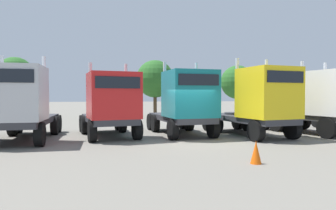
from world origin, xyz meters
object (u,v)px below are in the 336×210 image
semi_truck_yellow (260,102)px  semi_truck_silver (20,103)px  traffic_cone_far (256,152)px  semi_truck_red (111,105)px  semi_truck_white (324,102)px  semi_truck_teal (186,102)px

semi_truck_yellow → semi_truck_silver: bearing=-101.5°
semi_truck_silver → traffic_cone_far: (8.78, -6.05, -1.48)m
semi_truck_silver → traffic_cone_far: 10.76m
semi_truck_red → semi_truck_white: 11.75m
traffic_cone_far → semi_truck_silver: bearing=145.4°
semi_truck_silver → traffic_cone_far: bearing=54.2°
semi_truck_red → semi_truck_silver: bearing=-89.4°
semi_truck_silver → semi_truck_yellow: (11.89, -0.37, 0.03)m
semi_truck_teal → semi_truck_yellow: size_ratio=0.95×
semi_truck_red → semi_truck_yellow: bearing=70.4°
semi_truck_white → traffic_cone_far: bearing=-64.4°
semi_truck_silver → semi_truck_red: semi_truck_silver is taller
semi_truck_red → semi_truck_white: size_ratio=0.96×
semi_truck_red → traffic_cone_far: 8.39m
traffic_cone_far → semi_truck_teal: bearing=95.1°
semi_truck_red → semi_truck_teal: 3.99m
semi_truck_silver → semi_truck_teal: size_ratio=1.06×
semi_truck_teal → semi_truck_white: semi_truck_white is taller
semi_truck_yellow → semi_truck_teal: bearing=-117.8°
traffic_cone_far → semi_truck_red: bearing=123.8°
semi_truck_white → semi_truck_yellow: bearing=-100.1°
semi_truck_teal → traffic_cone_far: (0.62, -6.89, -1.48)m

